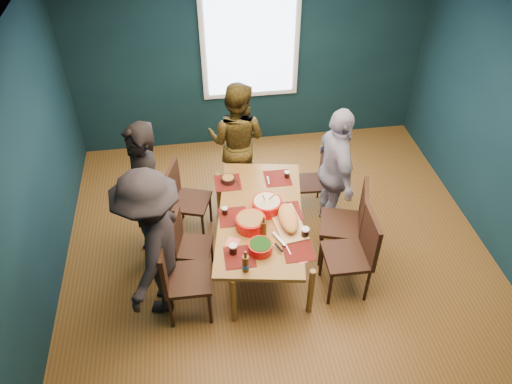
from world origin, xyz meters
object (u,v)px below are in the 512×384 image
at_px(chair_left_near, 177,273).
at_px(person_far_left, 147,197).
at_px(chair_right_near, 357,249).
at_px(chair_right_mid, 351,218).
at_px(dining_table, 260,219).
at_px(bowl_herbs, 260,247).
at_px(person_right, 336,172).
at_px(person_near_left, 153,245).
at_px(cutting_board, 288,219).
at_px(bowl_dumpling, 267,205).
at_px(bowl_salad, 251,222).
at_px(chair_left_far, 182,195).
at_px(chair_right_far, 316,178).
at_px(chair_left_mid, 186,242).
at_px(person_back, 237,141).

height_order(chair_left_near, person_far_left, person_far_left).
bearing_deg(chair_right_near, chair_right_mid, 82.21).
height_order(dining_table, bowl_herbs, bowl_herbs).
xyz_separation_m(chair_left_near, chair_right_near, (1.87, 0.05, 0.01)).
distance_m(person_right, person_near_left, 2.29).
bearing_deg(bowl_herbs, cutting_board, 44.04).
distance_m(chair_left_near, chair_right_mid, 2.00).
bearing_deg(chair_right_mid, chair_right_near, -81.77).
relative_size(person_right, bowl_dumpling, 5.06).
xyz_separation_m(chair_right_mid, person_near_left, (-2.14, -0.36, 0.28)).
distance_m(person_right, bowl_salad, 1.26).
bearing_deg(chair_left_far, chair_left_near, -76.07).
xyz_separation_m(chair_right_near, cutting_board, (-0.66, 0.38, 0.15)).
bearing_deg(chair_right_far, chair_left_mid, -148.24).
bearing_deg(person_near_left, person_far_left, -158.18).
relative_size(chair_right_far, bowl_salad, 2.54).
bearing_deg(chair_left_near, bowl_herbs, 7.35).
height_order(person_near_left, bowl_herbs, person_near_left).
xyz_separation_m(chair_left_near, chair_right_far, (1.77, 1.42, -0.12)).
bearing_deg(bowl_dumpling, chair_right_mid, -11.14).
bearing_deg(chair_right_near, chair_right_far, 95.25).
xyz_separation_m(chair_left_far, person_near_left, (-0.29, -1.09, 0.32)).
distance_m(chair_left_mid, person_near_left, 0.62).
relative_size(person_back, person_near_left, 0.92).
bearing_deg(person_near_left, bowl_herbs, 102.85).
xyz_separation_m(chair_right_near, bowl_dumpling, (-0.85, 0.64, 0.16)).
bearing_deg(person_far_left, bowl_herbs, 32.62).
height_order(chair_right_mid, cutting_board, chair_right_mid).
xyz_separation_m(chair_right_far, person_back, (-0.94, 0.47, 0.33)).
xyz_separation_m(chair_left_mid, chair_left_near, (-0.10, -0.53, 0.11)).
relative_size(chair_right_far, person_near_left, 0.47).
relative_size(person_right, bowl_herbs, 6.61).
bearing_deg(person_far_left, cutting_board, 50.74).
bearing_deg(bowl_salad, chair_left_mid, 173.55).
distance_m(chair_left_near, bowl_herbs, 0.87).
bearing_deg(person_far_left, bowl_dumpling, 59.61).
bearing_deg(chair_right_mid, bowl_dumpling, -173.90).
distance_m(chair_right_far, person_right, 0.50).
relative_size(chair_left_far, person_far_left, 0.53).
bearing_deg(chair_right_far, cutting_board, -116.24).
bearing_deg(cutting_board, person_far_left, 156.37).
relative_size(person_right, cutting_board, 2.30).
xyz_separation_m(dining_table, chair_right_far, (0.84, 0.79, -0.15)).
bearing_deg(bowl_herbs, chair_left_near, -173.89).
height_order(chair_left_near, bowl_salad, chair_left_near).
distance_m(dining_table, person_back, 1.28).
xyz_separation_m(chair_right_mid, bowl_salad, (-1.14, -0.06, 0.16)).
distance_m(chair_right_far, person_far_left, 2.17).
height_order(person_right, bowl_dumpling, person_right).
bearing_deg(bowl_salad, cutting_board, -2.52).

